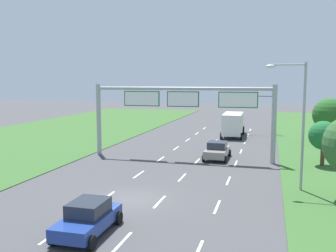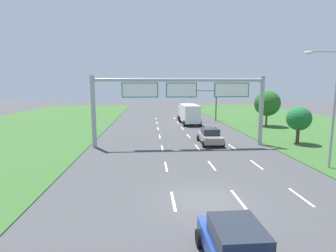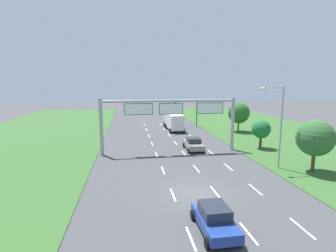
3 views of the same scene
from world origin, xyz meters
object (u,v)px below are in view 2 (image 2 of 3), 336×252
(box_truck, at_px, (189,113))
(roadside_tree_far, at_px, (267,103))
(car_near_red, at_px, (238,250))
(traffic_light_mast, at_px, (205,99))
(roadside_tree_mid, at_px, (299,119))
(street_lamp, at_px, (330,99))
(car_lead_silver, at_px, (210,136))
(sign_gantry, at_px, (181,97))

(box_truck, distance_m, roadside_tree_far, 12.04)
(car_near_red, relative_size, traffic_light_mast, 0.75)
(traffic_light_mast, height_order, roadside_tree_far, traffic_light_mast)
(box_truck, xyz_separation_m, roadside_tree_mid, (9.14, -15.97, 0.96))
(car_near_red, bearing_deg, box_truck, 83.68)
(traffic_light_mast, distance_m, street_lamp, 27.19)
(car_lead_silver, height_order, roadside_tree_far, roadside_tree_far)
(street_lamp, relative_size, roadside_tree_far, 1.58)
(car_lead_silver, height_order, traffic_light_mast, traffic_light_mast)
(box_truck, relative_size, sign_gantry, 0.48)
(car_near_red, relative_size, street_lamp, 0.49)
(street_lamp, bearing_deg, car_lead_silver, 126.09)
(box_truck, bearing_deg, roadside_tree_mid, -61.39)
(traffic_light_mast, xyz_separation_m, roadside_tree_far, (7.98, -6.68, -0.39))
(box_truck, height_order, sign_gantry, sign_gantry)
(box_truck, bearing_deg, car_lead_silver, -91.25)
(box_truck, height_order, traffic_light_mast, traffic_light_mast)
(box_truck, xyz_separation_m, traffic_light_mast, (3.29, 2.82, 2.17))
(sign_gantry, height_order, roadside_tree_mid, sign_gantry)
(sign_gantry, xyz_separation_m, street_lamp, (9.65, -8.09, 0.10))
(car_near_red, xyz_separation_m, roadside_tree_mid, (12.70, 18.40, 1.86))
(roadside_tree_mid, bearing_deg, roadside_tree_far, 80.05)
(car_lead_silver, height_order, box_truck, box_truck)
(street_lamp, bearing_deg, box_truck, 104.90)
(roadside_tree_far, bearing_deg, car_lead_silver, -134.56)
(car_lead_silver, xyz_separation_m, sign_gantry, (-3.20, -0.76, 4.18))
(roadside_tree_far, bearing_deg, roadside_tree_mid, -99.95)
(car_near_red, distance_m, box_truck, 34.56)
(roadside_tree_far, bearing_deg, car_near_red, -115.91)
(sign_gantry, relative_size, roadside_tree_far, 3.20)
(car_lead_silver, relative_size, traffic_light_mast, 0.79)
(sign_gantry, bearing_deg, car_near_red, -91.05)
(sign_gantry, relative_size, roadside_tree_mid, 4.40)
(box_truck, bearing_deg, street_lamp, -76.27)
(car_lead_silver, distance_m, traffic_light_mast, 18.69)
(car_lead_silver, xyz_separation_m, traffic_light_mast, (3.31, 18.14, 3.07))
(box_truck, distance_m, street_lamp, 25.23)
(street_lamp, height_order, roadside_tree_mid, street_lamp)
(traffic_light_mast, height_order, roadside_tree_mid, traffic_light_mast)
(roadside_tree_far, bearing_deg, box_truck, 161.12)
(street_lamp, xyz_separation_m, roadside_tree_far, (4.84, 20.30, -1.60))
(sign_gantry, distance_m, roadside_tree_far, 19.01)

